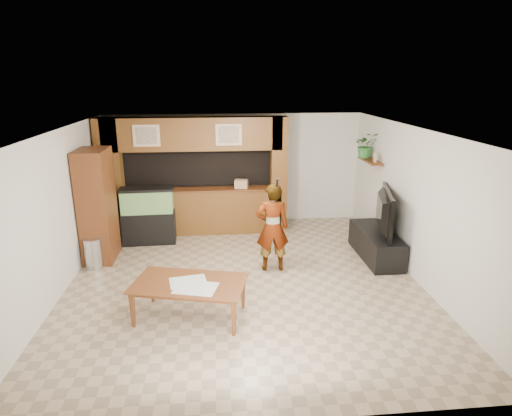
{
  "coord_description": "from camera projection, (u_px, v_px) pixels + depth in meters",
  "views": [
    {
      "loc": [
        -0.42,
        -6.79,
        3.43
      ],
      "look_at": [
        0.27,
        0.6,
        1.13
      ],
      "focal_mm": 30.0,
      "sensor_mm": 36.0,
      "label": 1
    }
  ],
  "objects": [
    {
      "name": "wall_left",
      "position": [
        57.0,
        215.0,
        6.86
      ],
      "size": [
        0.0,
        6.5,
        6.5
      ],
      "primitive_type": "plane",
      "rotation": [
        1.57,
        0.0,
        1.57
      ],
      "color": "beige",
      "rests_on": "floor"
    },
    {
      "name": "photo_frame",
      "position": [
        375.0,
        158.0,
        8.85
      ],
      "size": [
        0.03,
        0.14,
        0.18
      ],
      "primitive_type": "cube",
      "rotation": [
        0.0,
        0.0,
        -0.01
      ],
      "color": "tan",
      "rests_on": "wall_shelf"
    },
    {
      "name": "wall_shelf",
      "position": [
        370.0,
        161.0,
        9.11
      ],
      "size": [
        0.25,
        0.9,
        0.04
      ],
      "primitive_type": "cube",
      "color": "#5B2D15",
      "rests_on": "wall_right"
    },
    {
      "name": "floor",
      "position": [
        244.0,
        280.0,
        7.51
      ],
      "size": [
        6.5,
        6.5,
        0.0
      ],
      "primitive_type": "plane",
      "color": "tan",
      "rests_on": "ground"
    },
    {
      "name": "wall_right",
      "position": [
        416.0,
        205.0,
        7.39
      ],
      "size": [
        0.0,
        6.5,
        6.5
      ],
      "primitive_type": "plane",
      "rotation": [
        1.57,
        0.0,
        -1.57
      ],
      "color": "beige",
      "rests_on": "floor"
    },
    {
      "name": "microphone",
      "position": [
        277.0,
        183.0,
        7.29
      ],
      "size": [
        0.04,
        0.11,
        0.17
      ],
      "primitive_type": "cylinder",
      "rotation": [
        0.44,
        0.0,
        0.0
      ],
      "color": "black",
      "rests_on": "person"
    },
    {
      "name": "pantry_cabinet",
      "position": [
        97.0,
        206.0,
        8.11
      ],
      "size": [
        0.54,
        0.88,
        2.15
      ],
      "primitive_type": "cube",
      "color": "#5B2D15",
      "rests_on": "floor"
    },
    {
      "name": "wall_back",
      "position": [
        234.0,
        169.0,
        10.21
      ],
      "size": [
        6.0,
        0.0,
        6.0
      ],
      "primitive_type": "plane",
      "rotation": [
        1.57,
        0.0,
        0.0
      ],
      "color": "beige",
      "rests_on": "floor"
    },
    {
      "name": "wall_clock",
      "position": [
        74.0,
        165.0,
        7.63
      ],
      "size": [
        0.05,
        0.25,
        0.25
      ],
      "color": "black",
      "rests_on": "wall_left"
    },
    {
      "name": "ceiling",
      "position": [
        242.0,
        131.0,
        6.74
      ],
      "size": [
        6.5,
        6.5,
        0.0
      ],
      "primitive_type": "plane",
      "color": "white",
      "rests_on": "wall_back"
    },
    {
      "name": "dining_table",
      "position": [
        189.0,
        301.0,
        6.24
      ],
      "size": [
        1.78,
        1.26,
        0.57
      ],
      "primitive_type": "imported",
      "rotation": [
        0.0,
        0.0,
        -0.24
      ],
      "color": "#5B2D15",
      "rests_on": "floor"
    },
    {
      "name": "newspaper_a",
      "position": [
        196.0,
        288.0,
        6.02
      ],
      "size": [
        0.67,
        0.56,
        0.01
      ],
      "primitive_type": "cube",
      "rotation": [
        0.0,
        0.0,
        -0.27
      ],
      "color": "silver",
      "rests_on": "dining_table"
    },
    {
      "name": "television",
      "position": [
        379.0,
        211.0,
        8.18
      ],
      "size": [
        0.56,
        1.45,
        0.83
      ],
      "primitive_type": "imported",
      "rotation": [
        0.0,
        0.0,
        1.31
      ],
      "color": "black",
      "rests_on": "tv_stand"
    },
    {
      "name": "person",
      "position": [
        272.0,
        228.0,
        7.7
      ],
      "size": [
        0.61,
        0.41,
        1.64
      ],
      "primitive_type": "imported",
      "rotation": [
        0.0,
        0.0,
        3.11
      ],
      "color": "tan",
      "rests_on": "floor"
    },
    {
      "name": "potted_plant",
      "position": [
        366.0,
        145.0,
        9.26
      ],
      "size": [
        0.54,
        0.48,
        0.55
      ],
      "primitive_type": "imported",
      "rotation": [
        0.0,
        0.0,
        -0.11
      ],
      "color": "#2A6A2C",
      "rests_on": "wall_shelf"
    },
    {
      "name": "tv_stand",
      "position": [
        376.0,
        244.0,
        8.39
      ],
      "size": [
        0.59,
        1.61,
        0.54
      ],
      "primitive_type": "cube",
      "color": "black",
      "rests_on": "floor"
    },
    {
      "name": "aquarium",
      "position": [
        148.0,
        216.0,
        9.02
      ],
      "size": [
        1.1,
        0.41,
        1.22
      ],
      "rotation": [
        0.0,
        0.0,
        0.03
      ],
      "color": "black",
      "rests_on": "floor"
    },
    {
      "name": "newspaper_b",
      "position": [
        188.0,
        282.0,
        6.21
      ],
      "size": [
        0.58,
        0.47,
        0.01
      ],
      "primitive_type": "cube",
      "rotation": [
        0.0,
        0.0,
        0.18
      ],
      "color": "silver",
      "rests_on": "dining_table"
    },
    {
      "name": "counter_box",
      "position": [
        241.0,
        184.0,
        9.51
      ],
      "size": [
        0.31,
        0.25,
        0.19
      ],
      "primitive_type": "cube",
      "rotation": [
        0.0,
        0.0,
        -0.24
      ],
      "color": "tan",
      "rests_on": "partition"
    },
    {
      "name": "partition",
      "position": [
        193.0,
        175.0,
        9.54
      ],
      "size": [
        4.2,
        0.99,
        2.6
      ],
      "color": "brown",
      "rests_on": "floor"
    },
    {
      "name": "trash_can",
      "position": [
        94.0,
        253.0,
        7.9
      ],
      "size": [
        0.32,
        0.32,
        0.58
      ],
      "primitive_type": "cylinder",
      "color": "#B2B2B7",
      "rests_on": "floor"
    }
  ]
}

